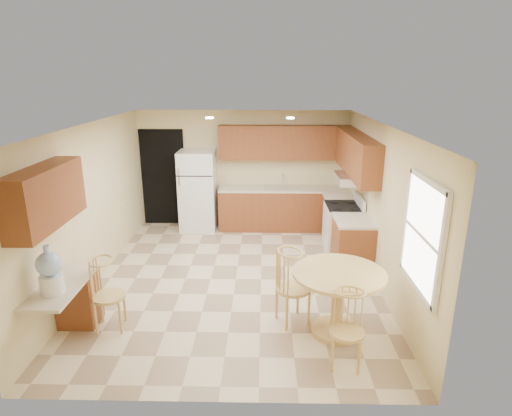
{
  "coord_description": "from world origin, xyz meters",
  "views": [
    {
      "loc": [
        0.46,
        -6.32,
        3.21
      ],
      "look_at": [
        0.32,
        0.3,
        1.13
      ],
      "focal_mm": 30.0,
      "sensor_mm": 36.0,
      "label": 1
    }
  ],
  "objects_px": {
    "chair_desk": "(105,291)",
    "water_crock": "(50,272)",
    "chair_table_b": "(349,327)",
    "dining_table": "(338,293)",
    "refrigerator": "(198,191)",
    "stove": "(343,228)",
    "chair_table_a": "(294,283)"
  },
  "relations": [
    {
      "from": "chair_table_a",
      "to": "water_crock",
      "type": "bearing_deg",
      "value": -101.25
    },
    {
      "from": "refrigerator",
      "to": "water_crock",
      "type": "xyz_separation_m",
      "value": [
        -1.05,
        -4.31,
        0.19
      ]
    },
    {
      "from": "stove",
      "to": "dining_table",
      "type": "distance_m",
      "value": 2.71
    },
    {
      "from": "chair_table_a",
      "to": "chair_desk",
      "type": "bearing_deg",
      "value": -108.29
    },
    {
      "from": "chair_table_a",
      "to": "chair_table_b",
      "type": "xyz_separation_m",
      "value": [
        0.55,
        -0.89,
        -0.07
      ]
    },
    {
      "from": "stove",
      "to": "water_crock",
      "type": "bearing_deg",
      "value": -141.81
    },
    {
      "from": "refrigerator",
      "to": "stove",
      "type": "height_order",
      "value": "refrigerator"
    },
    {
      "from": "dining_table",
      "to": "chair_desk",
      "type": "distance_m",
      "value": 2.95
    },
    {
      "from": "stove",
      "to": "chair_table_b",
      "type": "height_order",
      "value": "stove"
    },
    {
      "from": "refrigerator",
      "to": "dining_table",
      "type": "distance_m",
      "value": 4.54
    },
    {
      "from": "stove",
      "to": "dining_table",
      "type": "relative_size",
      "value": 0.94
    },
    {
      "from": "stove",
      "to": "water_crock",
      "type": "relative_size",
      "value": 1.83
    },
    {
      "from": "refrigerator",
      "to": "dining_table",
      "type": "bearing_deg",
      "value": -58.82
    },
    {
      "from": "chair_desk",
      "to": "refrigerator",
      "type": "bearing_deg",
      "value": 163.95
    },
    {
      "from": "chair_table_a",
      "to": "chair_table_b",
      "type": "bearing_deg",
      "value": 9.11
    },
    {
      "from": "dining_table",
      "to": "water_crock",
      "type": "bearing_deg",
      "value": -172.78
    },
    {
      "from": "chair_desk",
      "to": "chair_table_b",
      "type": "bearing_deg",
      "value": 69.32
    },
    {
      "from": "stove",
      "to": "chair_table_b",
      "type": "xyz_separation_m",
      "value": [
        -0.52,
        -3.4,
        0.09
      ]
    },
    {
      "from": "dining_table",
      "to": "chair_table_a",
      "type": "height_order",
      "value": "chair_table_a"
    },
    {
      "from": "chair_table_a",
      "to": "water_crock",
      "type": "relative_size",
      "value": 1.73
    },
    {
      "from": "stove",
      "to": "chair_table_a",
      "type": "xyz_separation_m",
      "value": [
        -1.08,
        -2.51,
        0.16
      ]
    },
    {
      "from": "chair_desk",
      "to": "stove",
      "type": "bearing_deg",
      "value": 120.46
    },
    {
      "from": "dining_table",
      "to": "chair_table_a",
      "type": "xyz_separation_m",
      "value": [
        -0.55,
        0.15,
        0.06
      ]
    },
    {
      "from": "dining_table",
      "to": "water_crock",
      "type": "height_order",
      "value": "water_crock"
    },
    {
      "from": "chair_table_b",
      "to": "water_crock",
      "type": "bearing_deg",
      "value": 5.54
    },
    {
      "from": "chair_desk",
      "to": "water_crock",
      "type": "relative_size",
      "value": 1.62
    },
    {
      "from": "stove",
      "to": "chair_table_b",
      "type": "relative_size",
      "value": 1.2
    },
    {
      "from": "refrigerator",
      "to": "chair_table_a",
      "type": "xyz_separation_m",
      "value": [
        1.8,
        -3.73,
        -0.22
      ]
    },
    {
      "from": "dining_table",
      "to": "chair_table_b",
      "type": "xyz_separation_m",
      "value": [
        0.0,
        -0.74,
        -0.01
      ]
    },
    {
      "from": "refrigerator",
      "to": "water_crock",
      "type": "bearing_deg",
      "value": -103.7
    },
    {
      "from": "refrigerator",
      "to": "chair_table_a",
      "type": "bearing_deg",
      "value": -64.26
    },
    {
      "from": "dining_table",
      "to": "chair_desk",
      "type": "bearing_deg",
      "value": -179.27
    }
  ]
}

